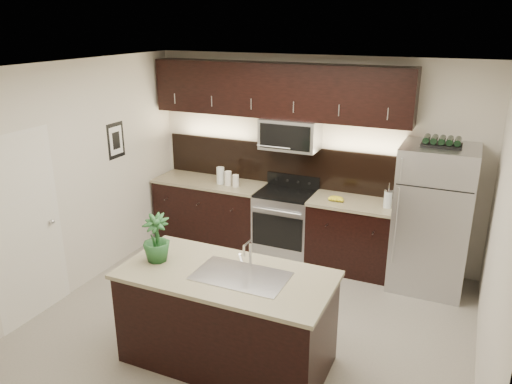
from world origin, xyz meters
TOP-DOWN VIEW (x-y plane):
  - ground at (0.00, 0.00)m, footprint 4.50×4.50m
  - room_walls at (-0.11, -0.04)m, footprint 4.52×4.02m
  - counter_run at (-0.46, 1.69)m, footprint 3.51×0.65m
  - upper_fixtures at (-0.43, 1.84)m, footprint 3.49×0.40m
  - island at (0.05, -0.65)m, footprint 1.96×0.96m
  - sink_faucet at (0.20, -0.64)m, footprint 0.84×0.50m
  - refrigerator at (1.63, 1.63)m, footprint 0.85×0.77m
  - wine_rack at (1.63, 1.63)m, footprint 0.44×0.27m
  - plant at (-0.66, -0.69)m, footprint 0.30×0.30m
  - canisters at (-1.12, 1.63)m, footprint 0.35×0.13m
  - french_press at (1.09, 1.64)m, footprint 0.11×0.11m
  - bananas at (0.41, 1.61)m, footprint 0.21×0.16m

SIDE VIEW (x-z plane):
  - ground at x=0.00m, z-range 0.00..0.00m
  - counter_run at x=-0.46m, z-range 0.00..0.94m
  - island at x=0.05m, z-range 0.00..0.94m
  - refrigerator at x=1.63m, z-range 0.00..1.77m
  - sink_faucet at x=0.20m, z-range 0.81..1.10m
  - bananas at x=0.41m, z-range 0.94..1.00m
  - canisters at x=-1.12m, z-range 0.93..1.16m
  - french_press at x=1.09m, z-range 0.90..1.21m
  - plant at x=-0.66m, z-range 0.94..1.40m
  - room_walls at x=-0.11m, z-range 0.34..3.05m
  - wine_rack at x=1.63m, z-range 1.76..1.87m
  - upper_fixtures at x=-0.43m, z-range 1.31..2.97m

